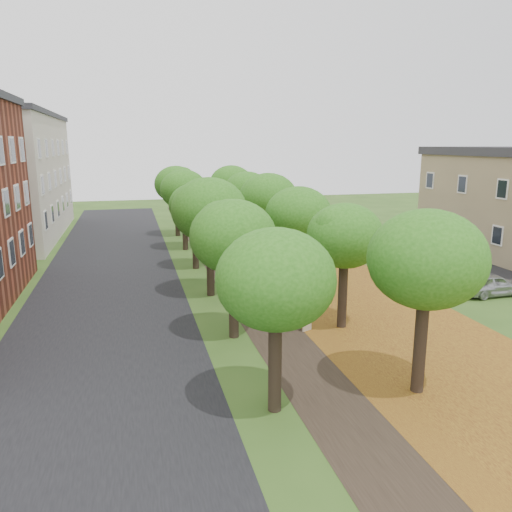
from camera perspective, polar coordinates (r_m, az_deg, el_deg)
ground at (r=16.40m, az=9.83°, el=-15.98°), size 120.00×120.00×0.00m
street_asphalt at (r=29.17m, az=-16.48°, el=-3.37°), size 8.00×70.00×0.01m
footpath at (r=29.76m, az=-1.91°, el=-2.52°), size 3.20×70.00×0.01m
leaf_verge at (r=31.17m, az=7.11°, el=-1.91°), size 7.50×70.00×0.01m
parking_lot at (r=35.91m, az=19.27°, el=-0.59°), size 9.00×16.00×0.01m
tree_row_west at (r=28.56m, az=-6.31°, el=5.46°), size 3.53×33.53×5.79m
tree_row_east at (r=29.60m, az=2.98°, el=5.78°), size 3.53×33.53×5.79m
bench at (r=22.07m, az=4.33°, el=-6.89°), size 1.13×1.82×0.83m
car_silver at (r=29.01m, az=25.36°, el=-2.95°), size 3.60×1.52×1.22m
car_red at (r=31.28m, az=19.37°, el=-1.23°), size 4.33×2.61×1.35m
car_grey at (r=32.89m, az=17.50°, el=-0.44°), size 5.01×3.24×1.35m
car_white at (r=38.70m, az=12.27°, el=1.76°), size 5.00×2.80×1.32m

